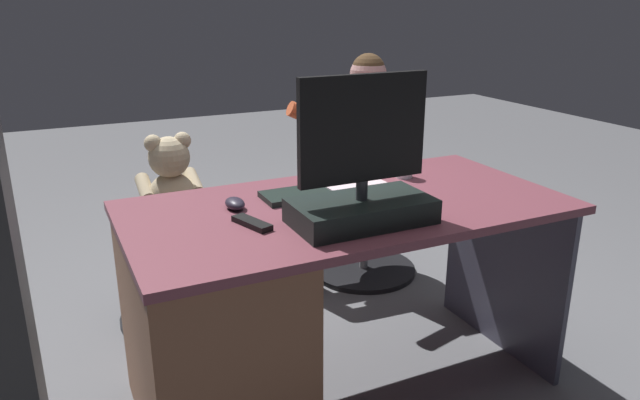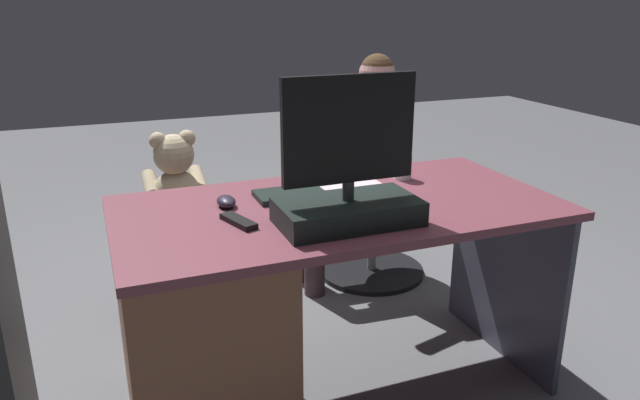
{
  "view_description": "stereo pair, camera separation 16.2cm",
  "coord_description": "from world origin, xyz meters",
  "px_view_note": "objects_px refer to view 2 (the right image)",
  "views": [
    {
      "loc": [
        0.9,
        2.12,
        1.37
      ],
      "look_at": [
        -0.09,
        0.03,
        0.59
      ],
      "focal_mm": 33.89,
      "sensor_mm": 36.0,
      "label": 1
    },
    {
      "loc": [
        0.75,
        2.18,
        1.37
      ],
      "look_at": [
        -0.09,
        0.03,
        0.59
      ],
      "focal_mm": 33.89,
      "sensor_mm": 36.0,
      "label": 2
    }
  ],
  "objects_px": {
    "monitor": "(348,186)",
    "keyboard": "(315,191)",
    "office_chair_teddy": "(182,260)",
    "desk": "(232,312)",
    "visitor_chair": "(373,228)",
    "person": "(359,152)",
    "tv_remote": "(238,221)",
    "computer_mouse": "(226,201)",
    "cup": "(403,166)",
    "teddy_bear": "(175,178)"
  },
  "relations": [
    {
      "from": "monitor",
      "to": "keyboard",
      "type": "relative_size",
      "value": 1.07
    },
    {
      "from": "monitor",
      "to": "office_chair_teddy",
      "type": "distance_m",
      "value": 1.17
    },
    {
      "from": "desk",
      "to": "keyboard",
      "type": "distance_m",
      "value": 0.5
    },
    {
      "from": "keyboard",
      "to": "office_chair_teddy",
      "type": "bearing_deg",
      "value": -58.39
    },
    {
      "from": "visitor_chair",
      "to": "person",
      "type": "bearing_deg",
      "value": 3.98
    },
    {
      "from": "tv_remote",
      "to": "visitor_chair",
      "type": "relative_size",
      "value": 0.28
    },
    {
      "from": "keyboard",
      "to": "computer_mouse",
      "type": "distance_m",
      "value": 0.32
    },
    {
      "from": "desk",
      "to": "cup",
      "type": "relative_size",
      "value": 14.78
    },
    {
      "from": "monitor",
      "to": "tv_remote",
      "type": "bearing_deg",
      "value": -20.13
    },
    {
      "from": "keyboard",
      "to": "cup",
      "type": "xyz_separation_m",
      "value": [
        -0.38,
        -0.05,
        0.04
      ]
    },
    {
      "from": "office_chair_teddy",
      "to": "cup",
      "type": "bearing_deg",
      "value": 142.74
    },
    {
      "from": "keyboard",
      "to": "desk",
      "type": "bearing_deg",
      "value": 20.35
    },
    {
      "from": "desk",
      "to": "cup",
      "type": "height_order",
      "value": "cup"
    },
    {
      "from": "monitor",
      "to": "teddy_bear",
      "type": "distance_m",
      "value": 1.04
    },
    {
      "from": "keyboard",
      "to": "person",
      "type": "distance_m",
      "value": 0.86
    },
    {
      "from": "desk",
      "to": "teddy_bear",
      "type": "distance_m",
      "value": 0.82
    },
    {
      "from": "keyboard",
      "to": "visitor_chair",
      "type": "bearing_deg",
      "value": -129.64
    },
    {
      "from": "monitor",
      "to": "tv_remote",
      "type": "height_order",
      "value": "monitor"
    },
    {
      "from": "desk",
      "to": "computer_mouse",
      "type": "height_order",
      "value": "computer_mouse"
    },
    {
      "from": "computer_mouse",
      "to": "tv_remote",
      "type": "relative_size",
      "value": 0.64
    },
    {
      "from": "desk",
      "to": "keyboard",
      "type": "relative_size",
      "value": 3.49
    },
    {
      "from": "cup",
      "to": "computer_mouse",
      "type": "bearing_deg",
      "value": 5.77
    },
    {
      "from": "computer_mouse",
      "to": "person",
      "type": "height_order",
      "value": "person"
    },
    {
      "from": "desk",
      "to": "keyboard",
      "type": "bearing_deg",
      "value": -159.65
    },
    {
      "from": "tv_remote",
      "to": "cup",
      "type": "bearing_deg",
      "value": -179.28
    },
    {
      "from": "computer_mouse",
      "to": "teddy_bear",
      "type": "height_order",
      "value": "teddy_bear"
    },
    {
      "from": "desk",
      "to": "computer_mouse",
      "type": "bearing_deg",
      "value": -102.67
    },
    {
      "from": "monitor",
      "to": "teddy_bear",
      "type": "relative_size",
      "value": 1.17
    },
    {
      "from": "computer_mouse",
      "to": "tv_remote",
      "type": "xyz_separation_m",
      "value": [
        0.0,
        0.17,
        -0.01
      ]
    },
    {
      "from": "cup",
      "to": "office_chair_teddy",
      "type": "xyz_separation_m",
      "value": [
        0.77,
        -0.58,
        -0.51
      ]
    },
    {
      "from": "cup",
      "to": "visitor_chair",
      "type": "bearing_deg",
      "value": -107.69
    },
    {
      "from": "cup",
      "to": "visitor_chair",
      "type": "distance_m",
      "value": 0.86
    },
    {
      "from": "tv_remote",
      "to": "keyboard",
      "type": "bearing_deg",
      "value": -167.94
    },
    {
      "from": "cup",
      "to": "visitor_chair",
      "type": "relative_size",
      "value": 0.18
    },
    {
      "from": "computer_mouse",
      "to": "person",
      "type": "relative_size",
      "value": 0.09
    },
    {
      "from": "visitor_chair",
      "to": "computer_mouse",
      "type": "bearing_deg",
      "value": 38.66
    },
    {
      "from": "computer_mouse",
      "to": "cup",
      "type": "distance_m",
      "value": 0.7
    },
    {
      "from": "tv_remote",
      "to": "visitor_chair",
      "type": "distance_m",
      "value": 1.36
    },
    {
      "from": "teddy_bear",
      "to": "office_chair_teddy",
      "type": "bearing_deg",
      "value": 90.0
    },
    {
      "from": "tv_remote",
      "to": "computer_mouse",
      "type": "bearing_deg",
      "value": -109.13
    },
    {
      "from": "keyboard",
      "to": "person",
      "type": "relative_size",
      "value": 0.37
    },
    {
      "from": "person",
      "to": "visitor_chair",
      "type": "bearing_deg",
      "value": -176.02
    },
    {
      "from": "monitor",
      "to": "computer_mouse",
      "type": "relative_size",
      "value": 4.68
    },
    {
      "from": "desk",
      "to": "visitor_chair",
      "type": "relative_size",
      "value": 2.71
    },
    {
      "from": "monitor",
      "to": "cup",
      "type": "height_order",
      "value": "monitor"
    },
    {
      "from": "tv_remote",
      "to": "office_chair_teddy",
      "type": "bearing_deg",
      "value": -103.51
    },
    {
      "from": "computer_mouse",
      "to": "visitor_chair",
      "type": "bearing_deg",
      "value": -141.34
    },
    {
      "from": "desk",
      "to": "computer_mouse",
      "type": "xyz_separation_m",
      "value": [
        -0.02,
        -0.11,
        0.35
      ]
    },
    {
      "from": "office_chair_teddy",
      "to": "visitor_chair",
      "type": "height_order",
      "value": "same"
    },
    {
      "from": "desk",
      "to": "office_chair_teddy",
      "type": "bearing_deg",
      "value": -86.4
    }
  ]
}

